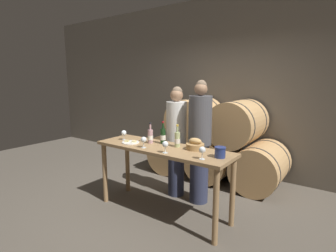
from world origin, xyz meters
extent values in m
plane|color=#564F44|center=(0.00, 0.00, 0.00)|extent=(10.00, 10.00, 0.00)
cube|color=#60594F|center=(0.00, 2.08, 1.60)|extent=(10.00, 0.12, 3.20)
cylinder|color=tan|center=(-0.80, 1.50, 0.36)|extent=(0.73, 0.92, 0.73)
cylinder|color=#2D2D33|center=(-0.80, 1.21, 0.36)|extent=(0.74, 0.02, 0.74)
cylinder|color=#2D2D33|center=(-0.80, 1.80, 0.36)|extent=(0.74, 0.02, 0.74)
cylinder|color=tan|center=(0.00, 1.50, 0.36)|extent=(0.73, 0.92, 0.73)
cylinder|color=#2D2D33|center=(0.00, 1.21, 0.36)|extent=(0.74, 0.02, 0.74)
cylinder|color=#2D2D33|center=(0.00, 1.80, 0.36)|extent=(0.74, 0.02, 0.74)
cylinder|color=tan|center=(0.80, 1.50, 0.36)|extent=(0.73, 0.92, 0.73)
cylinder|color=#2D2D33|center=(0.80, 1.21, 0.36)|extent=(0.74, 0.02, 0.74)
cylinder|color=#2D2D33|center=(0.80, 1.80, 0.36)|extent=(0.74, 0.02, 0.74)
cylinder|color=tan|center=(-0.40, 1.50, 1.02)|extent=(0.73, 0.92, 0.73)
cylinder|color=#2D2D33|center=(-0.40, 1.21, 1.02)|extent=(0.74, 0.02, 0.74)
cylinder|color=#2D2D33|center=(-0.40, 1.80, 1.02)|extent=(0.74, 0.02, 0.74)
cylinder|color=tan|center=(0.40, 1.50, 1.02)|extent=(0.73, 0.92, 0.73)
cylinder|color=#2D2D33|center=(0.40, 1.21, 1.02)|extent=(0.74, 0.02, 0.74)
cylinder|color=#2D2D33|center=(0.40, 1.80, 1.02)|extent=(0.74, 0.02, 0.74)
cylinder|color=#99754C|center=(-0.85, -0.22, 0.42)|extent=(0.06, 0.06, 0.84)
cylinder|color=#99754C|center=(0.85, -0.22, 0.42)|extent=(0.06, 0.06, 0.84)
cylinder|color=#99754C|center=(-0.85, 0.22, 0.42)|extent=(0.06, 0.06, 0.84)
cylinder|color=#99754C|center=(0.85, 0.22, 0.42)|extent=(0.06, 0.06, 0.84)
cube|color=#99754C|center=(0.00, 0.00, 0.86)|extent=(1.82, 0.57, 0.04)
cylinder|color=#2D334C|center=(-0.17, 0.56, 0.39)|extent=(0.24, 0.24, 0.79)
cylinder|color=silver|center=(-0.17, 0.56, 1.10)|extent=(0.29, 0.29, 0.62)
sphere|color=#997051|center=(-0.17, 0.56, 1.50)|extent=(0.18, 0.18, 0.18)
sphere|color=#75604C|center=(-0.17, 0.57, 1.55)|extent=(0.15, 0.15, 0.15)
cylinder|color=#2D334C|center=(0.22, 0.56, 0.42)|extent=(0.26, 0.26, 0.84)
cylinder|color=#4C4C51|center=(0.22, 0.56, 1.17)|extent=(0.32, 0.32, 0.66)
sphere|color=#997051|center=(0.22, 0.56, 1.59)|extent=(0.18, 0.18, 0.18)
sphere|color=#75604C|center=(0.22, 0.57, 1.64)|extent=(0.14, 0.14, 0.14)
cylinder|color=#193819|center=(-0.10, 0.14, 0.98)|extent=(0.07, 0.07, 0.20)
cylinder|color=#193819|center=(-0.10, 0.14, 1.12)|extent=(0.03, 0.03, 0.08)
cylinder|color=maroon|center=(-0.10, 0.14, 1.17)|extent=(0.03, 0.03, 0.02)
cylinder|color=white|center=(-0.10, 0.14, 0.97)|extent=(0.07, 0.07, 0.06)
cylinder|color=#ADBC7F|center=(0.15, 0.10, 0.98)|extent=(0.07, 0.07, 0.19)
cylinder|color=#ADBC7F|center=(0.15, 0.10, 1.11)|extent=(0.03, 0.03, 0.08)
cylinder|color=gold|center=(0.15, 0.10, 1.16)|extent=(0.03, 0.03, 0.02)
cylinder|color=white|center=(0.15, 0.10, 0.96)|extent=(0.07, 0.07, 0.06)
cylinder|color=#BC8E93|center=(-0.25, 0.06, 0.97)|extent=(0.07, 0.07, 0.18)
cylinder|color=#BC8E93|center=(-0.25, 0.06, 1.10)|extent=(0.03, 0.03, 0.08)
cylinder|color=black|center=(-0.25, 0.06, 1.15)|extent=(0.03, 0.03, 0.02)
cylinder|color=white|center=(-0.25, 0.06, 0.96)|extent=(0.07, 0.07, 0.06)
cylinder|color=navy|center=(0.78, 0.00, 0.94)|extent=(0.12, 0.12, 0.12)
cylinder|color=navy|center=(0.78, 0.00, 1.00)|extent=(0.12, 0.12, 0.01)
cylinder|color=#A87F4C|center=(0.39, 0.14, 0.92)|extent=(0.22, 0.22, 0.07)
ellipsoid|color=tan|center=(0.39, 0.14, 0.99)|extent=(0.17, 0.10, 0.08)
cylinder|color=white|center=(-0.47, -0.09, 0.89)|extent=(0.23, 0.23, 0.01)
cube|color=beige|center=(-0.42, -0.07, 0.91)|extent=(0.07, 0.06, 0.02)
cube|color=#E0CC7F|center=(-0.52, -0.11, 0.91)|extent=(0.07, 0.06, 0.02)
cylinder|color=white|center=(-0.66, -0.02, 0.89)|extent=(0.06, 0.06, 0.00)
cylinder|color=white|center=(-0.66, -0.02, 0.92)|extent=(0.01, 0.01, 0.07)
sphere|color=white|center=(-0.66, -0.02, 0.99)|extent=(0.07, 0.07, 0.07)
cylinder|color=white|center=(-0.16, -0.17, 0.89)|extent=(0.06, 0.06, 0.00)
cylinder|color=white|center=(-0.16, -0.17, 0.92)|extent=(0.01, 0.01, 0.07)
sphere|color=white|center=(-0.16, -0.17, 0.99)|extent=(0.07, 0.07, 0.07)
cylinder|color=white|center=(0.19, -0.20, 0.89)|extent=(0.06, 0.06, 0.00)
cylinder|color=white|center=(0.19, -0.20, 0.92)|extent=(0.01, 0.01, 0.07)
sphere|color=white|center=(0.19, -0.20, 0.99)|extent=(0.07, 0.07, 0.07)
cylinder|color=white|center=(0.65, -0.17, 0.89)|extent=(0.06, 0.06, 0.00)
cylinder|color=white|center=(0.65, -0.17, 0.92)|extent=(0.01, 0.01, 0.07)
sphere|color=white|center=(0.65, -0.17, 0.99)|extent=(0.07, 0.07, 0.07)
camera|label=1|loc=(1.92, -2.55, 1.72)|focal=28.00mm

